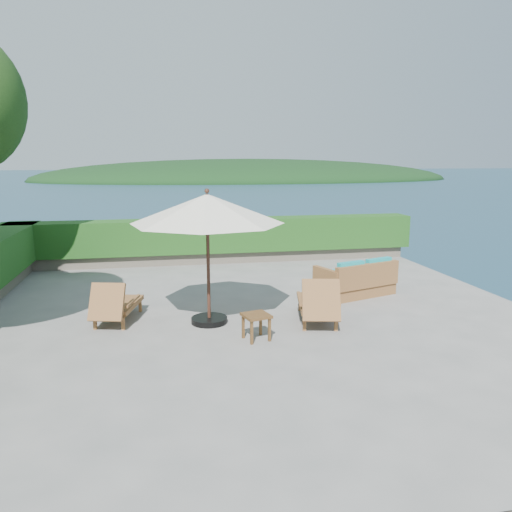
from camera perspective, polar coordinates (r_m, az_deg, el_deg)
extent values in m
plane|color=gray|center=(10.13, -0.80, -7.02)|extent=(12.00, 12.00, 0.00)
cube|color=#50493F|center=(10.72, -0.78, -14.94)|extent=(12.00, 12.00, 3.00)
plane|color=#152D41|center=(11.42, -0.76, -21.49)|extent=(600.00, 600.00, 0.00)
ellipsoid|color=black|center=(151.97, -0.99, 8.69)|extent=(126.00, 57.60, 12.60)
cube|color=#6F6758|center=(15.46, -4.52, -0.06)|extent=(12.00, 0.60, 0.36)
cube|color=#214513|center=(15.35, -4.56, 2.40)|extent=(12.40, 0.90, 1.00)
cylinder|color=black|center=(9.84, -5.36, -7.30)|extent=(0.81, 0.81, 0.11)
cylinder|color=#381E14|center=(9.53, -5.49, -0.44)|extent=(0.07, 0.07, 2.51)
cone|color=silver|center=(9.39, -5.60, 5.40)|extent=(3.34, 3.34, 0.55)
sphere|color=#381E14|center=(9.36, -5.64, 7.42)|extent=(0.10, 0.10, 0.09)
cube|color=brown|center=(9.87, -17.93, -7.32)|extent=(0.07, 0.07, 0.25)
cube|color=brown|center=(9.70, -14.94, -7.49)|extent=(0.07, 0.07, 0.25)
cube|color=brown|center=(10.90, -15.82, -5.48)|extent=(0.07, 0.07, 0.25)
cube|color=brown|center=(10.74, -13.10, -5.58)|extent=(0.07, 0.07, 0.25)
cube|color=brown|center=(10.34, -15.29, -5.41)|extent=(0.91, 1.36, 0.09)
cube|color=brown|center=(9.61, -16.68, -5.06)|extent=(0.71, 0.54, 0.67)
cube|color=brown|center=(10.23, -17.39, -4.86)|extent=(0.25, 0.80, 0.05)
cube|color=brown|center=(10.03, -13.89, -5.00)|extent=(0.25, 0.80, 0.05)
cube|color=brown|center=(9.38, 5.56, -7.71)|extent=(0.07, 0.07, 0.27)
cube|color=brown|center=(9.44, 9.14, -7.68)|extent=(0.07, 0.07, 0.27)
cube|color=brown|center=(10.57, 5.06, -5.53)|extent=(0.07, 0.07, 0.27)
cube|color=brown|center=(10.63, 8.23, -5.51)|extent=(0.07, 0.07, 0.27)
cube|color=brown|center=(10.05, 6.95, -5.40)|extent=(0.97, 1.48, 0.09)
cube|color=brown|center=(9.21, 7.46, -5.02)|extent=(0.77, 0.58, 0.73)
cube|color=brown|center=(9.77, 5.00, -4.87)|extent=(0.25, 0.88, 0.05)
cube|color=brown|center=(9.85, 9.16, -4.85)|extent=(0.25, 0.88, 0.05)
cube|color=brown|center=(8.65, -0.50, -8.77)|extent=(0.05, 0.05, 0.42)
cube|color=brown|center=(8.80, 1.55, -8.43)|extent=(0.05, 0.05, 0.42)
cube|color=brown|center=(8.94, -1.47, -8.10)|extent=(0.05, 0.05, 0.42)
cube|color=brown|center=(9.09, 0.53, -7.78)|extent=(0.05, 0.05, 0.42)
cube|color=brown|center=(8.79, 0.03, -6.82)|extent=(0.54, 0.54, 0.05)
cube|color=brown|center=(11.96, 11.22, -3.44)|extent=(1.97, 1.42, 0.40)
cube|color=brown|center=(11.58, 12.63, -2.21)|extent=(1.73, 0.70, 0.54)
cube|color=brown|center=(11.36, 8.04, -2.56)|extent=(0.40, 0.88, 0.44)
cube|color=brown|center=(12.46, 14.23, -1.59)|extent=(0.40, 0.88, 0.44)
cube|color=teal|center=(11.67, 9.58, -2.29)|extent=(0.96, 0.92, 0.18)
cube|color=teal|center=(12.20, 12.60, -1.82)|extent=(0.96, 0.92, 0.18)
cube|color=teal|center=(11.35, 10.78, -1.54)|extent=(0.70, 0.35, 0.36)
cube|color=teal|center=(11.90, 13.83, -1.08)|extent=(0.70, 0.35, 0.36)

